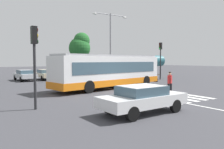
{
  "coord_description": "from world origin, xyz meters",
  "views": [
    {
      "loc": [
        -10.84,
        -12.87,
        2.57
      ],
      "look_at": [
        0.15,
        3.53,
        1.3
      ],
      "focal_mm": 35.75,
      "sensor_mm": 36.0,
      "label": 1
    }
  ],
  "objects_px": {
    "traffic_light_near_corner": "(34,54)",
    "traffic_light_far_corner": "(160,55)",
    "bus_stop_shelter": "(150,61)",
    "twin_arm_street_lamp": "(110,39)",
    "parked_car_champagne": "(45,74)",
    "background_tree_right": "(80,46)",
    "parked_car_black": "(81,73)",
    "city_transit_bus": "(110,71)",
    "parked_car_silver": "(25,75)",
    "foreground_sedan": "(143,97)",
    "parked_car_teal": "(100,72)",
    "parked_car_blue": "(64,73)",
    "pedestrian_crossing_street": "(170,82)"
  },
  "relations": [
    {
      "from": "parked_car_blue",
      "to": "bus_stop_shelter",
      "type": "distance_m",
      "value": 12.39
    },
    {
      "from": "parked_car_teal",
      "to": "parked_car_silver",
      "type": "bearing_deg",
      "value": -179.92
    },
    {
      "from": "twin_arm_street_lamp",
      "to": "bus_stop_shelter",
      "type": "bearing_deg",
      "value": -0.06
    },
    {
      "from": "pedestrian_crossing_street",
      "to": "traffic_light_far_corner",
      "type": "relative_size",
      "value": 0.35
    },
    {
      "from": "parked_car_silver",
      "to": "bus_stop_shelter",
      "type": "xyz_separation_m",
      "value": [
        15.78,
        -5.9,
        1.65
      ]
    },
    {
      "from": "foreground_sedan",
      "to": "bus_stop_shelter",
      "type": "distance_m",
      "value": 21.51
    },
    {
      "from": "parked_car_blue",
      "to": "traffic_light_far_corner",
      "type": "height_order",
      "value": "traffic_light_far_corner"
    },
    {
      "from": "city_transit_bus",
      "to": "traffic_light_far_corner",
      "type": "relative_size",
      "value": 2.43
    },
    {
      "from": "parked_car_champagne",
      "to": "parked_car_black",
      "type": "relative_size",
      "value": 0.98
    },
    {
      "from": "parked_car_silver",
      "to": "bus_stop_shelter",
      "type": "distance_m",
      "value": 16.93
    },
    {
      "from": "foreground_sedan",
      "to": "parked_car_blue",
      "type": "xyz_separation_m",
      "value": [
        4.51,
        21.62,
        0.0
      ]
    },
    {
      "from": "traffic_light_near_corner",
      "to": "parked_car_silver",
      "type": "bearing_deg",
      "value": 79.13
    },
    {
      "from": "foreground_sedan",
      "to": "bus_stop_shelter",
      "type": "relative_size",
      "value": 1.06
    },
    {
      "from": "pedestrian_crossing_street",
      "to": "traffic_light_far_corner",
      "type": "height_order",
      "value": "traffic_light_far_corner"
    },
    {
      "from": "parked_car_black",
      "to": "background_tree_right",
      "type": "xyz_separation_m",
      "value": [
        2.4,
        5.3,
        4.22
      ]
    },
    {
      "from": "parked_car_black",
      "to": "traffic_light_near_corner",
      "type": "height_order",
      "value": "traffic_light_near_corner"
    },
    {
      "from": "parked_car_champagne",
      "to": "background_tree_right",
      "type": "bearing_deg",
      "value": 35.27
    },
    {
      "from": "pedestrian_crossing_street",
      "to": "parked_car_teal",
      "type": "relative_size",
      "value": 0.38
    },
    {
      "from": "parked_car_champagne",
      "to": "city_transit_bus",
      "type": "bearing_deg",
      "value": -79.57
    },
    {
      "from": "twin_arm_street_lamp",
      "to": "background_tree_right",
      "type": "distance_m",
      "value": 11.44
    },
    {
      "from": "parked_car_black",
      "to": "twin_arm_street_lamp",
      "type": "height_order",
      "value": "twin_arm_street_lamp"
    },
    {
      "from": "bus_stop_shelter",
      "to": "traffic_light_far_corner",
      "type": "bearing_deg",
      "value": -100.24
    },
    {
      "from": "foreground_sedan",
      "to": "parked_car_champagne",
      "type": "xyz_separation_m",
      "value": [
        1.82,
        21.18,
        0.0
      ]
    },
    {
      "from": "traffic_light_near_corner",
      "to": "traffic_light_far_corner",
      "type": "bearing_deg",
      "value": 26.24
    },
    {
      "from": "parked_car_blue",
      "to": "traffic_light_near_corner",
      "type": "height_order",
      "value": "traffic_light_near_corner"
    },
    {
      "from": "city_transit_bus",
      "to": "twin_arm_street_lamp",
      "type": "distance_m",
      "value": 8.36
    },
    {
      "from": "parked_car_silver",
      "to": "parked_car_teal",
      "type": "distance_m",
      "value": 10.88
    },
    {
      "from": "parked_car_champagne",
      "to": "traffic_light_near_corner",
      "type": "xyz_separation_m",
      "value": [
        -5.92,
        -17.47,
        2.14
      ]
    },
    {
      "from": "foreground_sedan",
      "to": "parked_car_black",
      "type": "xyz_separation_m",
      "value": [
        7.14,
        21.36,
        0.0
      ]
    },
    {
      "from": "foreground_sedan",
      "to": "twin_arm_street_lamp",
      "type": "xyz_separation_m",
      "value": [
        8.23,
        15.3,
        4.46
      ]
    },
    {
      "from": "traffic_light_near_corner",
      "to": "traffic_light_far_corner",
      "type": "height_order",
      "value": "traffic_light_far_corner"
    },
    {
      "from": "foreground_sedan",
      "to": "background_tree_right",
      "type": "height_order",
      "value": "background_tree_right"
    },
    {
      "from": "parked_car_black",
      "to": "bus_stop_shelter",
      "type": "xyz_separation_m",
      "value": [
        7.89,
        -6.07,
        1.65
      ]
    },
    {
      "from": "parked_car_champagne",
      "to": "parked_car_blue",
      "type": "distance_m",
      "value": 2.73
    },
    {
      "from": "bus_stop_shelter",
      "to": "parked_car_blue",
      "type": "bearing_deg",
      "value": 148.98
    },
    {
      "from": "parked_car_blue",
      "to": "traffic_light_near_corner",
      "type": "xyz_separation_m",
      "value": [
        -8.62,
        -17.9,
        2.14
      ]
    },
    {
      "from": "parked_car_champagne",
      "to": "twin_arm_street_lamp",
      "type": "relative_size",
      "value": 0.54
    },
    {
      "from": "traffic_light_far_corner",
      "to": "background_tree_right",
      "type": "distance_m",
      "value": 14.71
    },
    {
      "from": "bus_stop_shelter",
      "to": "twin_arm_street_lamp",
      "type": "bearing_deg",
      "value": 179.94
    },
    {
      "from": "pedestrian_crossing_street",
      "to": "parked_car_silver",
      "type": "xyz_separation_m",
      "value": [
        -6.34,
        17.92,
        -0.2
      ]
    },
    {
      "from": "traffic_light_near_corner",
      "to": "city_transit_bus",
      "type": "bearing_deg",
      "value": 33.12
    },
    {
      "from": "pedestrian_crossing_street",
      "to": "foreground_sedan",
      "type": "distance_m",
      "value": 6.49
    },
    {
      "from": "city_transit_bus",
      "to": "parked_car_silver",
      "type": "height_order",
      "value": "city_transit_bus"
    },
    {
      "from": "parked_car_blue",
      "to": "traffic_light_near_corner",
      "type": "distance_m",
      "value": 19.98
    },
    {
      "from": "traffic_light_near_corner",
      "to": "bus_stop_shelter",
      "type": "distance_m",
      "value": 22.37
    },
    {
      "from": "parked_car_teal",
      "to": "bus_stop_shelter",
      "type": "height_order",
      "value": "bus_stop_shelter"
    },
    {
      "from": "parked_car_champagne",
      "to": "traffic_light_near_corner",
      "type": "distance_m",
      "value": 18.57
    },
    {
      "from": "traffic_light_near_corner",
      "to": "foreground_sedan",
      "type": "bearing_deg",
      "value": -42.19
    },
    {
      "from": "pedestrian_crossing_street",
      "to": "background_tree_right",
      "type": "bearing_deg",
      "value": 80.4
    },
    {
      "from": "foreground_sedan",
      "to": "parked_car_silver",
      "type": "xyz_separation_m",
      "value": [
        -0.75,
        21.19,
        0.0
      ]
    }
  ]
}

